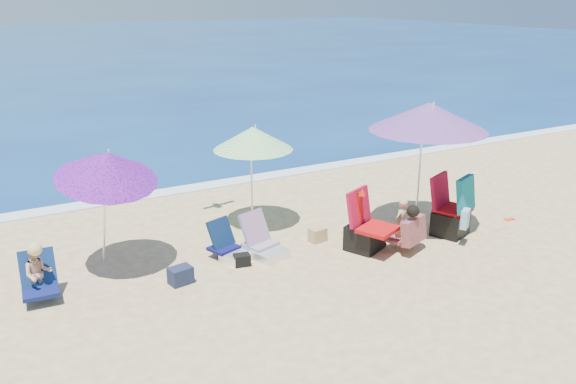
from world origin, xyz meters
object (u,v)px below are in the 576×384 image
camp_chair_left (366,232)px  person_left (38,274)px  umbrella_blue (107,166)px  camp_chair_right (452,214)px  person_center (406,226)px  chair_rainbow (264,246)px  chair_navy (230,249)px  furled_umbrella (360,216)px  umbrella_striped (253,138)px  umbrella_turquoise (429,117)px

camp_chair_left → person_left: size_ratio=1.19×
umbrella_blue → camp_chair_right: umbrella_blue is taller
person_center → chair_rainbow: bearing=157.8°
umbrella_blue → chair_navy: 2.46m
furled_umbrella → person_center: size_ratio=1.31×
person_center → camp_chair_right: bearing=4.9°
umbrella_striped → chair_rainbow: size_ratio=2.22×
camp_chair_left → camp_chair_right: bearing=-7.3°
furled_umbrella → umbrella_blue: bearing=162.3°
chair_rainbow → person_center: person_center is taller
chair_rainbow → person_center: bearing=-22.2°
umbrella_blue → camp_chair_left: 4.47m
furled_umbrella → umbrella_striped: bearing=120.2°
umbrella_striped → chair_navy: bearing=-131.5°
camp_chair_right → person_left: camp_chair_right is taller
furled_umbrella → camp_chair_left: size_ratio=1.07×
umbrella_turquoise → furled_umbrella: size_ratio=2.39×
chair_navy → person_center: bearing=-21.8°
chair_navy → umbrella_blue: bearing=165.5°
chair_navy → chair_rainbow: size_ratio=0.91×
person_center → person_left: (-5.87, 1.18, -0.02)m
chair_navy → camp_chair_right: camp_chair_right is taller
chair_navy → camp_chair_left: 2.37m
chair_navy → person_left: size_ratio=0.89×
person_center → camp_chair_left: bearing=151.5°
person_left → person_center: bearing=-11.3°
furled_umbrella → umbrella_turquoise: bearing=8.7°
chair_rainbow → camp_chair_right: camp_chair_right is taller
chair_navy → camp_chair_left: (2.23, -0.80, 0.16)m
umbrella_turquoise → chair_navy: bearing=171.9°
umbrella_striped → umbrella_turquoise: bearing=-31.3°
umbrella_striped → camp_chair_left: (1.23, -1.93, -1.42)m
camp_chair_left → person_left: bearing=170.9°
person_center → person_left: size_ratio=0.98×
umbrella_turquoise → umbrella_blue: 5.63m
furled_umbrella → chair_navy: furled_umbrella is taller
umbrella_turquoise → person_left: umbrella_turquoise is taller
umbrella_turquoise → person_left: bearing=175.2°
umbrella_striped → camp_chair_right: 3.95m
umbrella_striped → furled_umbrella: 2.46m
umbrella_striped → chair_navy: size_ratio=2.44×
camp_chair_left → person_center: bearing=-28.5°
chair_rainbow → umbrella_striped: bearing=71.0°
umbrella_blue → chair_rainbow: (2.35, -0.67, -1.58)m
chair_rainbow → chair_navy: bearing=159.8°
umbrella_blue → person_center: (4.65, -1.61, -1.33)m
umbrella_turquoise → chair_navy: umbrella_turquoise is taller
umbrella_striped → chair_navy: (-1.00, -1.13, -1.57)m
umbrella_blue → furled_umbrella: 4.26m
chair_rainbow → person_center: size_ratio=1.00×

